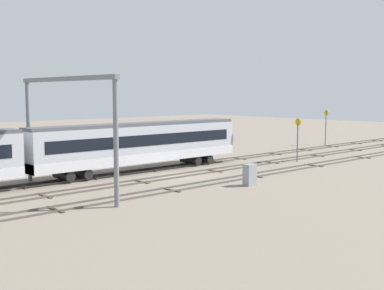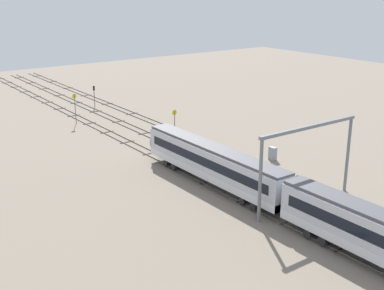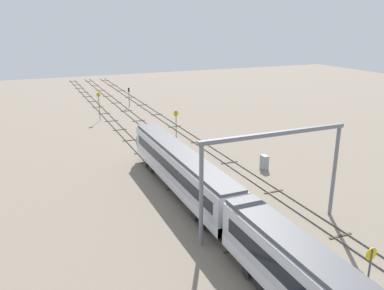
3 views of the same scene
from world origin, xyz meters
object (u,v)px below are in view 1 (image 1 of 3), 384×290
object	(u,v)px
overhead_gantry	(66,110)
relay_cabinet	(250,175)
speed_sign_near_foreground	(298,134)
speed_sign_mid_trackside	(326,123)

from	to	relation	value
overhead_gantry	relay_cabinet	world-z (taller)	overhead_gantry
speed_sign_near_foreground	speed_sign_mid_trackside	bearing A→B (deg)	23.70
speed_sign_mid_trackside	speed_sign_near_foreground	bearing A→B (deg)	-156.30
speed_sign_near_foreground	relay_cabinet	size ratio (longest dim) A/B	2.71
overhead_gantry	relay_cabinet	bearing A→B (deg)	-31.20
speed_sign_mid_trackside	relay_cabinet	xyz separation A→B (m)	(-34.15, -14.32, -2.43)
relay_cabinet	speed_sign_near_foreground	bearing A→B (deg)	21.59
overhead_gantry	speed_sign_mid_trackside	bearing A→B (deg)	7.81
speed_sign_near_foreground	speed_sign_mid_trackside	size ratio (longest dim) A/B	0.94
speed_sign_mid_trackside	relay_cabinet	distance (m)	37.11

